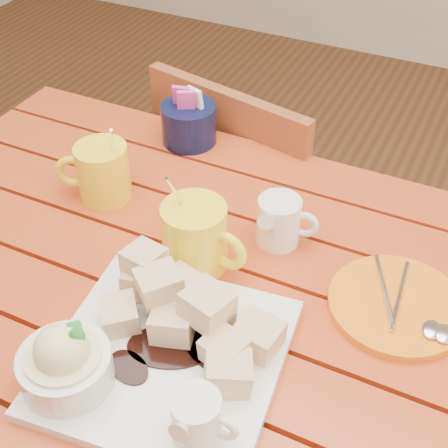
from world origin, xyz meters
The scene contains 8 objects.
table centered at (0.00, 0.00, 0.64)m, with size 1.20×0.79×0.75m.
dessert_plate centered at (0.00, -0.16, 0.78)m, with size 0.32×0.32×0.12m.
coffee_mug_left centered at (-0.25, 0.12, 0.80)m, with size 0.12×0.09×0.15m.
coffee_mug_right centered at (-0.03, 0.04, 0.81)m, with size 0.14×0.10×0.16m.
cream_pitcher centered at (0.07, 0.14, 0.79)m, with size 0.10×0.08×0.08m.
sugar_caddy centered at (-0.20, 0.34, 0.79)m, with size 0.11×0.11×0.12m.
orange_saucer centered at (0.27, 0.08, 0.76)m, with size 0.19×0.19×0.02m.
chair_far centered at (-0.14, 0.52, 0.46)m, with size 0.46×0.46×0.83m.
Camera 1 is at (0.31, -0.56, 1.42)m, focal length 50.00 mm.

